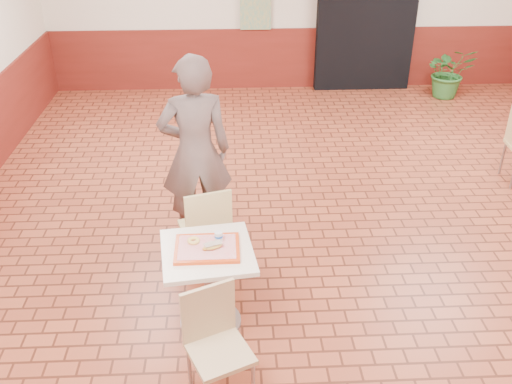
{
  "coord_description": "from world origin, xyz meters",
  "views": [
    {
      "loc": [
        -1.06,
        -4.47,
        3.27
      ],
      "look_at": [
        -0.86,
        -0.38,
        0.95
      ],
      "focal_mm": 40.0,
      "sensor_mm": 36.0,
      "label": 1
    }
  ],
  "objects_px": {
    "serving_tray": "(207,248)",
    "long_john_donut": "(212,246)",
    "chair_main_front": "(215,339)",
    "chair_main_back": "(206,226)",
    "customer": "(195,152)",
    "potted_plant": "(449,72)",
    "paper_cup": "(219,236)",
    "ring_donut": "(194,241)",
    "main_table": "(208,275)"
  },
  "relations": [
    {
      "from": "serving_tray",
      "to": "long_john_donut",
      "type": "relative_size",
      "value": 2.99
    },
    {
      "from": "chair_main_front",
      "to": "long_john_donut",
      "type": "bearing_deg",
      "value": 67.51
    },
    {
      "from": "chair_main_back",
      "to": "long_john_donut",
      "type": "bearing_deg",
      "value": 79.87
    },
    {
      "from": "customer",
      "to": "potted_plant",
      "type": "height_order",
      "value": "customer"
    },
    {
      "from": "chair_main_back",
      "to": "paper_cup",
      "type": "bearing_deg",
      "value": 85.06
    },
    {
      "from": "chair_main_front",
      "to": "long_john_donut",
      "type": "distance_m",
      "value": 0.73
    },
    {
      "from": "ring_donut",
      "to": "long_john_donut",
      "type": "height_order",
      "value": "long_john_donut"
    },
    {
      "from": "chair_main_back",
      "to": "potted_plant",
      "type": "bearing_deg",
      "value": -146.23
    },
    {
      "from": "main_table",
      "to": "paper_cup",
      "type": "bearing_deg",
      "value": 40.52
    },
    {
      "from": "ring_donut",
      "to": "potted_plant",
      "type": "bearing_deg",
      "value": 53.11
    },
    {
      "from": "chair_main_back",
      "to": "paper_cup",
      "type": "relative_size",
      "value": 11.26
    },
    {
      "from": "customer",
      "to": "ring_donut",
      "type": "relative_size",
      "value": 19.4
    },
    {
      "from": "serving_tray",
      "to": "ring_donut",
      "type": "distance_m",
      "value": 0.13
    },
    {
      "from": "main_table",
      "to": "chair_main_front",
      "type": "bearing_deg",
      "value": -84.89
    },
    {
      "from": "serving_tray",
      "to": "potted_plant",
      "type": "distance_m",
      "value": 6.47
    },
    {
      "from": "chair_main_back",
      "to": "ring_donut",
      "type": "relative_size",
      "value": 9.19
    },
    {
      "from": "paper_cup",
      "to": "chair_main_front",
      "type": "bearing_deg",
      "value": -92.07
    },
    {
      "from": "chair_main_front",
      "to": "long_john_donut",
      "type": "relative_size",
      "value": 5.15
    },
    {
      "from": "main_table",
      "to": "chair_main_front",
      "type": "xyz_separation_m",
      "value": [
        0.06,
        -0.69,
        -0.02
      ]
    },
    {
      "from": "serving_tray",
      "to": "customer",
      "type": "bearing_deg",
      "value": 95.95
    },
    {
      "from": "main_table",
      "to": "chair_main_front",
      "type": "distance_m",
      "value": 0.69
    },
    {
      "from": "chair_main_back",
      "to": "serving_tray",
      "type": "bearing_deg",
      "value": 76.6
    },
    {
      "from": "ring_donut",
      "to": "long_john_donut",
      "type": "xyz_separation_m",
      "value": [
        0.15,
        -0.09,
        0.01
      ]
    },
    {
      "from": "main_table",
      "to": "serving_tray",
      "type": "height_order",
      "value": "serving_tray"
    },
    {
      "from": "ring_donut",
      "to": "paper_cup",
      "type": "distance_m",
      "value": 0.2
    },
    {
      "from": "serving_tray",
      "to": "paper_cup",
      "type": "distance_m",
      "value": 0.13
    },
    {
      "from": "main_table",
      "to": "customer",
      "type": "bearing_deg",
      "value": 95.95
    },
    {
      "from": "chair_main_back",
      "to": "customer",
      "type": "distance_m",
      "value": 0.76
    },
    {
      "from": "chair_main_front",
      "to": "potted_plant",
      "type": "bearing_deg",
      "value": 33.76
    },
    {
      "from": "chair_main_back",
      "to": "main_table",
      "type": "bearing_deg",
      "value": 76.6
    },
    {
      "from": "serving_tray",
      "to": "potted_plant",
      "type": "bearing_deg",
      "value": 54.2
    },
    {
      "from": "chair_main_back",
      "to": "ring_donut",
      "type": "height_order",
      "value": "chair_main_back"
    },
    {
      "from": "chair_main_front",
      "to": "paper_cup",
      "type": "relative_size",
      "value": 10.68
    },
    {
      "from": "main_table",
      "to": "long_john_donut",
      "type": "height_order",
      "value": "long_john_donut"
    },
    {
      "from": "chair_main_back",
      "to": "ring_donut",
      "type": "xyz_separation_m",
      "value": [
        -0.07,
        -0.63,
        0.28
      ]
    },
    {
      "from": "potted_plant",
      "to": "long_john_donut",
      "type": "bearing_deg",
      "value": -125.37
    },
    {
      "from": "serving_tray",
      "to": "potted_plant",
      "type": "relative_size",
      "value": 0.59
    },
    {
      "from": "chair_main_front",
      "to": "long_john_donut",
      "type": "height_order",
      "value": "chair_main_front"
    },
    {
      "from": "chair_main_front",
      "to": "paper_cup",
      "type": "distance_m",
      "value": 0.83
    },
    {
      "from": "main_table",
      "to": "serving_tray",
      "type": "bearing_deg",
      "value": -26.57
    },
    {
      "from": "chair_main_back",
      "to": "serving_tray",
      "type": "relative_size",
      "value": 1.81
    },
    {
      "from": "serving_tray",
      "to": "long_john_donut",
      "type": "height_order",
      "value": "long_john_donut"
    },
    {
      "from": "paper_cup",
      "to": "ring_donut",
      "type": "bearing_deg",
      "value": -176.39
    },
    {
      "from": "customer",
      "to": "long_john_donut",
      "type": "distance_m",
      "value": 1.34
    },
    {
      "from": "chair_main_front",
      "to": "ring_donut",
      "type": "xyz_separation_m",
      "value": [
        -0.17,
        0.75,
        0.3
      ]
    },
    {
      "from": "chair_main_front",
      "to": "potted_plant",
      "type": "xyz_separation_m",
      "value": [
        3.72,
        5.92,
        -0.06
      ]
    },
    {
      "from": "long_john_donut",
      "to": "potted_plant",
      "type": "bearing_deg",
      "value": 54.63
    },
    {
      "from": "serving_tray",
      "to": "ring_donut",
      "type": "bearing_deg",
      "value": 148.68
    },
    {
      "from": "customer",
      "to": "serving_tray",
      "type": "relative_size",
      "value": 3.83
    },
    {
      "from": "serving_tray",
      "to": "potted_plant",
      "type": "xyz_separation_m",
      "value": [
        3.78,
        5.24,
        -0.33
      ]
    }
  ]
}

